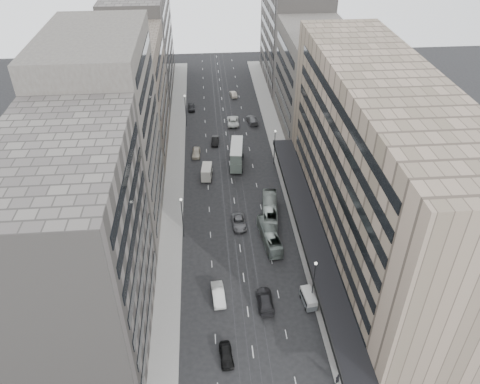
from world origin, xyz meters
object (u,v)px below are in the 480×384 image
object	(u,v)px
panel_van	(207,172)
sedan_1	(218,294)
vw_microbus	(308,298)
sedan_2	(239,222)
bus_far	(270,211)
bus_near	(270,236)
pedestrian	(338,379)
double_decker	(237,154)
sedan_0	(226,355)

from	to	relation	value
panel_van	sedan_1	xyz separation A→B (m)	(0.91, -33.53, -0.71)
vw_microbus	sedan_2	world-z (taller)	vw_microbus
sedan_2	bus_far	bearing A→B (deg)	16.05
bus_near	sedan_1	size ratio (longest dim) A/B	1.95
bus_far	pedestrian	world-z (taller)	bus_far
bus_near	pedestrian	xyz separation A→B (m)	(4.95, -27.83, -0.34)
bus_far	vw_microbus	size ratio (longest dim) A/B	2.81
bus_far	sedan_1	distance (m)	21.87
sedan_2	double_decker	bearing A→B (deg)	84.47
panel_van	pedestrian	size ratio (longest dim) A/B	2.57
panel_van	double_decker	bearing A→B (deg)	42.43
sedan_1	sedan_2	size ratio (longest dim) A/B	0.98
bus_near	pedestrian	bearing A→B (deg)	93.93
bus_far	sedan_1	size ratio (longest dim) A/B	2.18
sedan_0	sedan_1	bearing A→B (deg)	88.99
double_decker	pedestrian	world-z (taller)	double_decker
bus_near	bus_far	bearing A→B (deg)	-104.07
sedan_0	pedestrian	size ratio (longest dim) A/B	2.37
bus_near	sedan_2	distance (m)	7.05
vw_microbus	sedan_1	size ratio (longest dim) A/B	0.77
vw_microbus	pedestrian	xyz separation A→B (m)	(1.00, -13.44, -0.09)
sedan_1	pedestrian	size ratio (longest dim) A/B	2.83
bus_near	sedan_0	size ratio (longest dim) A/B	2.33
bus_near	panel_van	distance (m)	23.70
vw_microbus	double_decker	bearing A→B (deg)	93.62
panel_van	bus_far	bearing A→B (deg)	-45.20
bus_near	sedan_0	bearing A→B (deg)	62.63
sedan_0	sedan_2	size ratio (longest dim) A/B	0.82
pedestrian	panel_van	bearing A→B (deg)	-104.99
double_decker	sedan_2	bearing A→B (deg)	-86.71
bus_near	bus_far	size ratio (longest dim) A/B	0.90
sedan_2	pedestrian	xyz separation A→B (m)	(9.89, -32.82, 0.33)
panel_van	sedan_2	distance (m)	17.22
double_decker	sedan_0	size ratio (longest dim) A/B	2.13
pedestrian	double_decker	bearing A→B (deg)	-113.19
bus_far	panel_van	bearing A→B (deg)	-44.51
panel_van	pedestrian	xyz separation A→B (m)	(15.35, -49.13, -0.49)
vw_microbus	panel_van	world-z (taller)	panel_van
bus_near	panel_van	size ratio (longest dim) A/B	2.15
sedan_1	pedestrian	world-z (taller)	pedestrian
double_decker	sedan_1	distance (m)	38.85
bus_far	sedan_2	bearing A→B (deg)	25.45
double_decker	vw_microbus	bearing A→B (deg)	-72.74
bus_near	double_decker	size ratio (longest dim) A/B	1.10
bus_far	pedestrian	bearing A→B (deg)	103.60
sedan_2	panel_van	bearing A→B (deg)	106.22
sedan_0	sedan_1	world-z (taller)	sedan_1
panel_van	sedan_2	size ratio (longest dim) A/B	0.89
bus_far	panel_van	size ratio (longest dim) A/B	2.40
double_decker	panel_van	distance (m)	8.30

